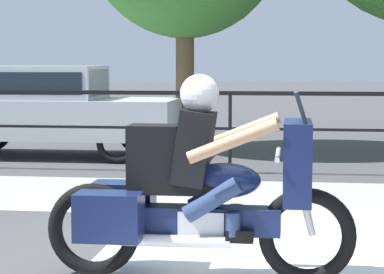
# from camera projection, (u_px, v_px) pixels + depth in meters

# --- Properties ---
(sidewalk_band) EXTENTS (44.00, 2.40, 0.01)m
(sidewalk_band) POSITION_uv_depth(u_px,v_px,m) (218.00, 196.00, 9.09)
(sidewalk_band) COLOR #99968E
(sidewalk_band) RESTS_ON ground
(fence_railing) EXTENTS (36.00, 0.05, 1.21)m
(fence_railing) POSITION_uv_depth(u_px,v_px,m) (230.00, 109.00, 10.84)
(fence_railing) COLOR black
(fence_railing) RESTS_ON ground
(motorcycle) EXTENTS (2.32, 0.76, 1.54)m
(motorcycle) POSITION_uv_depth(u_px,v_px,m) (198.00, 189.00, 5.55)
(motorcycle) COLOR black
(motorcycle) RESTS_ON ground
(parked_car) EXTENTS (4.38, 1.69, 1.57)m
(parked_car) POSITION_uv_depth(u_px,v_px,m) (45.00, 105.00, 12.91)
(parked_car) COLOR #B7BCC4
(parked_car) RESTS_ON ground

